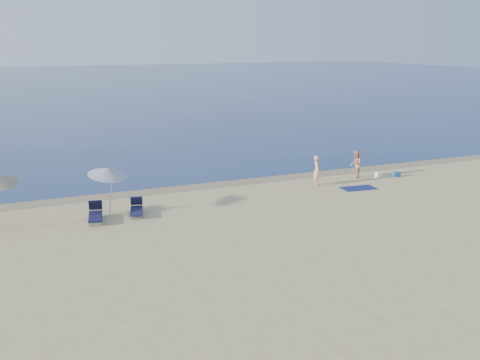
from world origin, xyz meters
name	(u,v)px	position (x,y,z in m)	size (l,w,h in m)	color
sea	(55,85)	(0.00, 100.00, 0.00)	(240.00, 160.00, 0.01)	navy
wet_sand_strip	(252,181)	(0.00, 19.40, 0.00)	(240.00, 1.60, 0.00)	#847254
person_left	(317,170)	(2.78, 16.95, 0.84)	(0.61, 0.40, 1.68)	tan
person_right	(356,164)	(5.81, 17.58, 0.81)	(0.79, 0.61, 1.62)	tan
beach_towel	(358,188)	(4.48, 15.40, 0.02)	(1.85, 1.03, 0.03)	#101751
white_bag	(379,175)	(7.16, 17.17, 0.14)	(0.34, 0.29, 0.29)	white
blue_cooler	(396,174)	(8.20, 16.85, 0.14)	(0.41, 0.29, 0.29)	#1B5293
umbrella_near	(108,172)	(-8.88, 16.07, 1.99)	(2.36, 2.38, 2.37)	silver
lounger_left	(96,214)	(-9.68, 15.30, 0.29)	(0.96, 1.91, 0.80)	#131435
lounger_right	(136,209)	(-7.78, 15.47, 0.27)	(0.99, 1.78, 0.75)	#15183C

